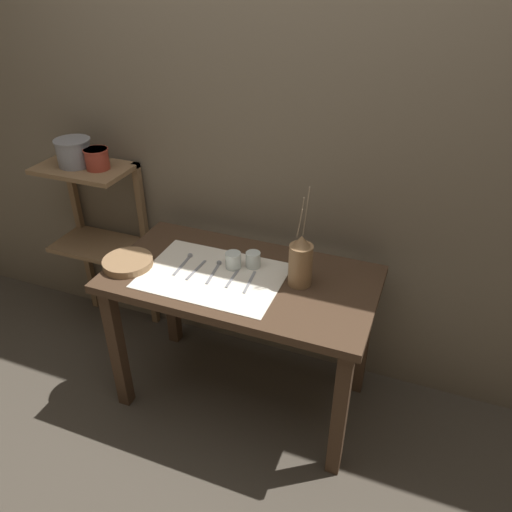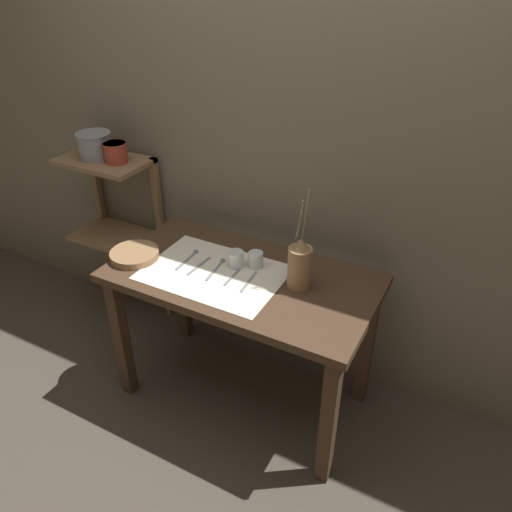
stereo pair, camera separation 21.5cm
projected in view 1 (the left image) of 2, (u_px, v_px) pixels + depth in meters
ground_plane at (243, 394)px, 2.64m from camera, size 12.00×12.00×0.00m
stone_wall_back at (275, 149)px, 2.34m from camera, size 7.00×0.06×2.40m
wooden_table at (241, 296)px, 2.30m from camera, size 1.21×0.64×0.76m
wooden_shelf_unit at (98, 219)px, 2.76m from camera, size 0.49×0.30×1.05m
linen_cloth at (213, 275)px, 2.23m from camera, size 0.62×0.44×0.00m
pitcher_with_flowers at (300, 262)px, 2.13m from camera, size 0.10×0.10×0.45m
wooden_bowl at (128, 262)px, 2.30m from camera, size 0.23×0.23×0.04m
glass_tumbler_near at (233, 260)px, 2.27m from camera, size 0.07×0.07×0.08m
glass_tumbler_far at (253, 260)px, 2.28m from camera, size 0.07×0.07×0.07m
spoon_inner at (187, 259)px, 2.34m from camera, size 0.02×0.18×0.02m
fork_inner at (196, 270)px, 2.27m from camera, size 0.02×0.17×0.00m
spoon_outer at (217, 267)px, 2.29m from camera, size 0.04×0.18×0.02m
knife_center at (233, 277)px, 2.22m from camera, size 0.02×0.17×0.00m
fork_outer at (250, 282)px, 2.18m from camera, size 0.03×0.17×0.00m
metal_pot_large at (74, 152)px, 2.53m from camera, size 0.18×0.18×0.14m
metal_pot_small at (97, 158)px, 2.50m from camera, size 0.12×0.12×0.10m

